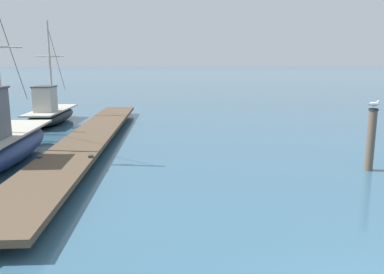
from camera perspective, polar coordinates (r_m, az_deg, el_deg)
The scene contains 4 objects.
floating_dock at distance 16.80m, azimuth -14.56°, elevation 0.04°, with size 2.56×19.78×0.53m.
fishing_boat_1 at distance 23.09m, azimuth -19.81°, elevation 3.27°, with size 2.12×5.93×5.57m.
mooring_piling at distance 13.67m, azimuth 24.54°, elevation -0.23°, with size 0.30×0.30×2.00m.
perched_seagull at distance 13.52m, azimuth 24.89°, elevation 4.39°, with size 0.36×0.25×0.26m.
Camera 1 is at (-3.46, -3.66, 3.50)m, focal length 36.74 mm.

